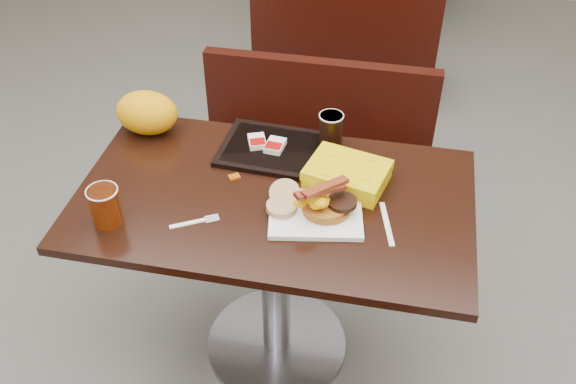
% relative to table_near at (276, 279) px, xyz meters
% --- Properties ---
extents(floor, '(6.00, 7.00, 0.01)m').
position_rel_table_near_xyz_m(floor, '(0.00, 0.00, -0.38)').
color(floor, '#65625E').
rests_on(floor, ground).
extents(table_near, '(1.20, 0.70, 0.75)m').
position_rel_table_near_xyz_m(table_near, '(0.00, 0.00, 0.00)').
color(table_near, black).
rests_on(table_near, floor).
extents(bench_near_n, '(1.00, 0.46, 0.72)m').
position_rel_table_near_xyz_m(bench_near_n, '(0.00, 0.70, -0.02)').
color(bench_near_n, black).
rests_on(bench_near_n, floor).
extents(bench_far_s, '(1.00, 0.46, 0.72)m').
position_rel_table_near_xyz_m(bench_far_s, '(0.00, 1.90, -0.02)').
color(bench_far_s, black).
rests_on(bench_far_s, floor).
extents(platter, '(0.30, 0.25, 0.02)m').
position_rel_table_near_xyz_m(platter, '(0.14, -0.07, 0.38)').
color(platter, white).
rests_on(platter, table_near).
extents(pancake_stack, '(0.17, 0.17, 0.03)m').
position_rel_table_near_xyz_m(pancake_stack, '(0.17, -0.05, 0.41)').
color(pancake_stack, '#9F4F1A').
rests_on(pancake_stack, platter).
extents(sausage_patty, '(0.09, 0.09, 0.01)m').
position_rel_table_near_xyz_m(sausage_patty, '(0.21, -0.05, 0.43)').
color(sausage_patty, black).
rests_on(sausage_patty, pancake_stack).
extents(scrambled_eggs, '(0.11, 0.10, 0.05)m').
position_rel_table_near_xyz_m(scrambled_eggs, '(0.13, -0.07, 0.44)').
color(scrambled_eggs, yellow).
rests_on(scrambled_eggs, pancake_stack).
extents(bacon_strips, '(0.17, 0.16, 0.01)m').
position_rel_table_near_xyz_m(bacon_strips, '(0.15, -0.07, 0.48)').
color(bacon_strips, '#47050C').
rests_on(bacon_strips, scrambled_eggs).
extents(muffin_bottom, '(0.09, 0.09, 0.02)m').
position_rel_table_near_xyz_m(muffin_bottom, '(0.04, -0.08, 0.40)').
color(muffin_bottom, tan).
rests_on(muffin_bottom, platter).
extents(muffin_top, '(0.09, 0.09, 0.05)m').
position_rel_table_near_xyz_m(muffin_top, '(0.04, -0.03, 0.41)').
color(muffin_top, tan).
rests_on(muffin_top, platter).
extents(coffee_cup_near, '(0.11, 0.11, 0.12)m').
position_rel_table_near_xyz_m(coffee_cup_near, '(-0.44, -0.21, 0.43)').
color(coffee_cup_near, maroon).
rests_on(coffee_cup_near, table_near).
extents(fork, '(0.14, 0.09, 0.00)m').
position_rel_table_near_xyz_m(fork, '(-0.22, -0.17, 0.38)').
color(fork, white).
rests_on(fork, table_near).
extents(knife, '(0.06, 0.18, 0.00)m').
position_rel_table_near_xyz_m(knife, '(0.35, -0.06, 0.38)').
color(knife, white).
rests_on(knife, table_near).
extents(condiment_syrup, '(0.04, 0.04, 0.01)m').
position_rel_table_near_xyz_m(condiment_syrup, '(-0.14, 0.06, 0.38)').
color(condiment_syrup, '#9E4406').
rests_on(condiment_syrup, table_near).
extents(condiment_ketchup, '(0.04, 0.04, 0.01)m').
position_rel_table_near_xyz_m(condiment_ketchup, '(0.01, 0.01, 0.38)').
color(condiment_ketchup, '#8C0504').
rests_on(condiment_ketchup, table_near).
extents(tray, '(0.39, 0.28, 0.02)m').
position_rel_table_near_xyz_m(tray, '(-0.04, 0.22, 0.38)').
color(tray, black).
rests_on(tray, table_near).
extents(hashbrown_sleeve_left, '(0.08, 0.09, 0.02)m').
position_rel_table_near_xyz_m(hashbrown_sleeve_left, '(-0.11, 0.23, 0.40)').
color(hashbrown_sleeve_left, silver).
rests_on(hashbrown_sleeve_left, tray).
extents(hashbrown_sleeve_right, '(0.06, 0.08, 0.02)m').
position_rel_table_near_xyz_m(hashbrown_sleeve_right, '(-0.04, 0.22, 0.40)').
color(hashbrown_sleeve_right, silver).
rests_on(hashbrown_sleeve_right, tray).
extents(coffee_cup_far, '(0.09, 0.09, 0.10)m').
position_rel_table_near_xyz_m(coffee_cup_far, '(0.13, 0.29, 0.44)').
color(coffee_cup_far, black).
rests_on(coffee_cup_far, tray).
extents(clamshell, '(0.28, 0.23, 0.06)m').
position_rel_table_near_xyz_m(clamshell, '(0.21, 0.11, 0.41)').
color(clamshell, '#D6B103').
rests_on(clamshell, table_near).
extents(paper_bag, '(0.26, 0.22, 0.15)m').
position_rel_table_near_xyz_m(paper_bag, '(-0.49, 0.25, 0.45)').
color(paper_bag, orange).
rests_on(paper_bag, table_near).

